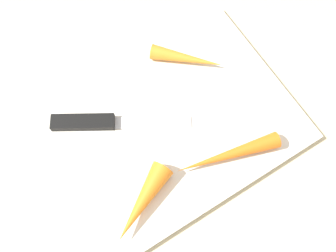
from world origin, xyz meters
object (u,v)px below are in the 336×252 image
Objects in this scene: knife at (92,122)px; carrot_medium at (187,58)px; cutting_board at (168,127)px; carrot_longest at (228,155)px; carrot_shortest at (142,203)px.

carrot_medium is at bearing 35.33° from knife.
cutting_board is at bearing -2.84° from knife.
cutting_board is 0.10m from carrot_longest.
carrot_longest is at bearing -15.75° from knife.
carrot_medium is at bearing 42.77° from cutting_board.
cutting_board is at bearing -93.02° from carrot_medium.
carrot_medium is 0.23m from carrot_shortest.
cutting_board is 0.11m from knife.
carrot_longest is (-0.03, -0.16, 0.00)m from carrot_medium.
carrot_shortest is at bearing -58.47° from knife.
carrot_medium is 1.01× the size of carrot_shortest.
carrot_medium is at bearing -88.33° from carrot_longest.
knife is at bearing -117.20° from carrot_shortest.
carrot_shortest reaches higher than carrot_longest.
knife is 1.23× the size of carrot_longest.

